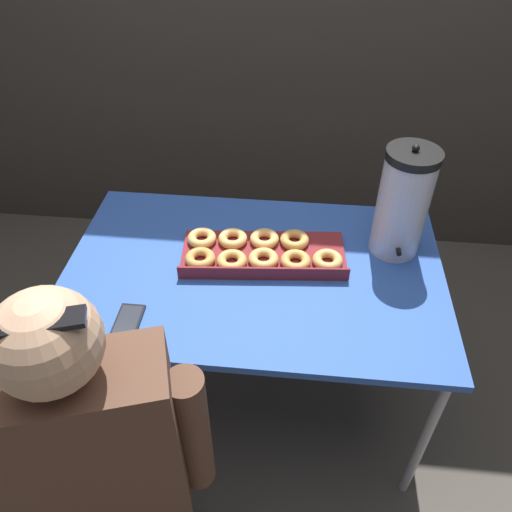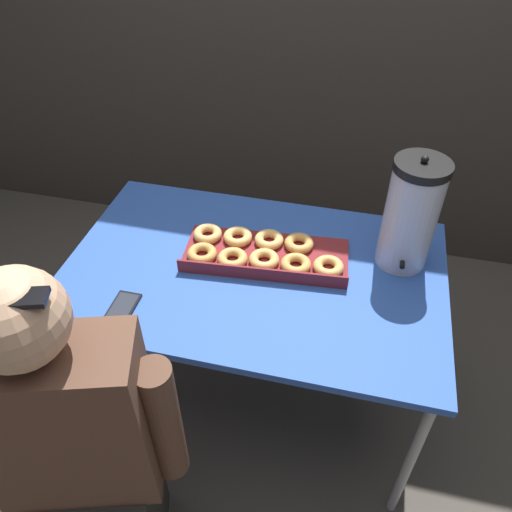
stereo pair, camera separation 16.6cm
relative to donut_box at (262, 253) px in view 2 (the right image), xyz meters
The scene contains 6 objects.
ground_plane 0.75m from the donut_box, 103.26° to the right, with size 12.00×12.00×0.00m, color #4C473F.
folding_table 0.09m from the donut_box, 103.26° to the right, with size 1.29×0.82×0.72m.
donut_box is the anchor object (origin of this frame).
coffee_urn 0.51m from the donut_box, 12.02° to the left, with size 0.18×0.20×0.41m.
cell_phone 0.50m from the donut_box, 137.31° to the right, with size 0.08×0.14×0.01m.
person_seated 0.83m from the donut_box, 114.98° to the right, with size 0.56×0.33×1.24m.
Camera 2 is at (0.30, -1.21, 1.88)m, focal length 35.00 mm.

